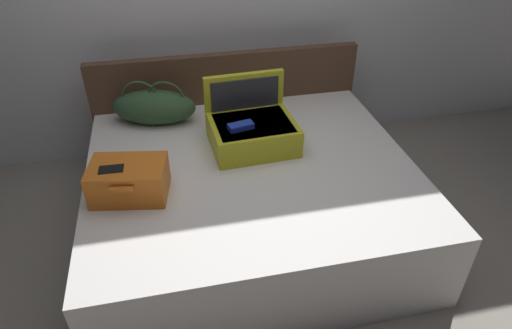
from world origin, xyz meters
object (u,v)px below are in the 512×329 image
object	(u,v)px
hard_case_medium	(129,180)
duffel_bag	(154,107)
hard_case_large	(252,129)
bed	(252,199)
pillow_near_headboard	(246,103)

from	to	relation	value
hard_case_medium	duffel_bag	xyz separation A→B (m)	(0.17, 0.82, 0.02)
hard_case_large	hard_case_medium	world-z (taller)	hard_case_large
hard_case_medium	duffel_bag	size ratio (longest dim) A/B	0.72
bed	hard_case_large	world-z (taller)	hard_case_large
pillow_near_headboard	hard_case_medium	bearing A→B (deg)	-135.37
bed	duffel_bag	bearing A→B (deg)	129.37
hard_case_medium	duffel_bag	distance (m)	0.84
bed	pillow_near_headboard	xyz separation A→B (m)	(0.10, 0.69, 0.36)
duffel_bag	pillow_near_headboard	xyz separation A→B (m)	(0.67, -0.00, -0.04)
hard_case_large	pillow_near_headboard	xyz separation A→B (m)	(0.05, 0.44, -0.03)
hard_case_large	hard_case_medium	distance (m)	0.87
pillow_near_headboard	duffel_bag	bearing A→B (deg)	180.00
bed	hard_case_medium	distance (m)	0.83
bed	pillow_near_headboard	size ratio (longest dim) A/B	4.39
hard_case_large	pillow_near_headboard	world-z (taller)	hard_case_large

